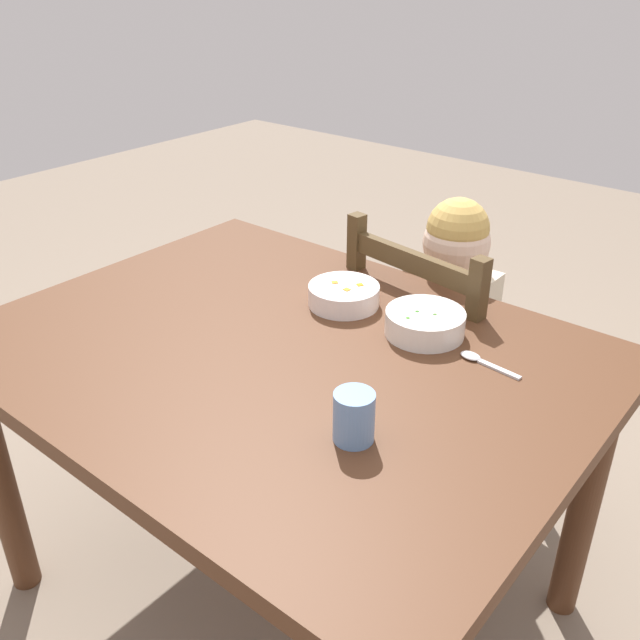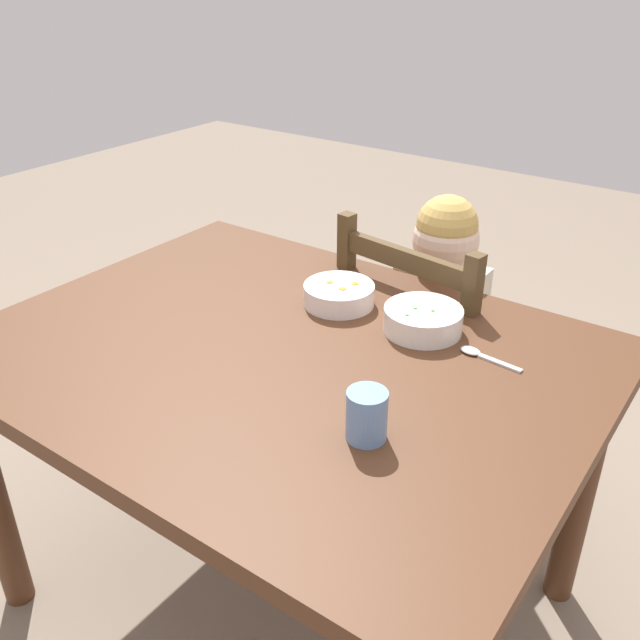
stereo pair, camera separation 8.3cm
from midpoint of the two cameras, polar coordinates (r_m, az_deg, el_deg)
ground_plane at (r=1.93m, az=-3.83°, el=-21.58°), size 8.00×8.00×0.00m
dining_table at (r=1.50m, az=-4.61°, el=-5.64°), size 1.27×0.97×0.74m
dining_chair at (r=1.95m, az=7.70°, el=-4.30°), size 0.48×0.48×0.89m
child_figure at (r=1.85m, az=8.16°, el=0.39°), size 0.32×0.31×0.94m
bowl_of_peas at (r=1.51m, az=6.92°, el=0.06°), size 0.17×0.17×0.06m
bowl_of_carrots at (r=1.61m, az=0.10°, el=2.14°), size 0.17×0.17×0.05m
spoon at (r=1.44m, az=11.39°, el=-2.82°), size 0.14×0.03×0.01m
drinking_cup at (r=1.17m, az=1.82°, el=-7.89°), size 0.07×0.07×0.09m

